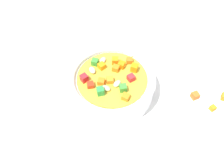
% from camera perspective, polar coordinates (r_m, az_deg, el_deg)
% --- Properties ---
extents(ground_plane, '(1.40, 1.40, 0.02)m').
position_cam_1_polar(ground_plane, '(0.52, 0.00, -2.50)').
color(ground_plane, silver).
extents(soup_bowl_main, '(0.18, 0.18, 0.07)m').
position_cam_1_polar(soup_bowl_main, '(0.49, -0.01, 0.24)').
color(soup_bowl_main, white).
rests_on(soup_bowl_main, ground_plane).
extents(side_bowl_small, '(0.13, 0.13, 0.05)m').
position_cam_1_polar(side_bowl_small, '(0.51, 22.90, -3.86)').
color(side_bowl_small, white).
rests_on(side_bowl_small, ground_plane).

